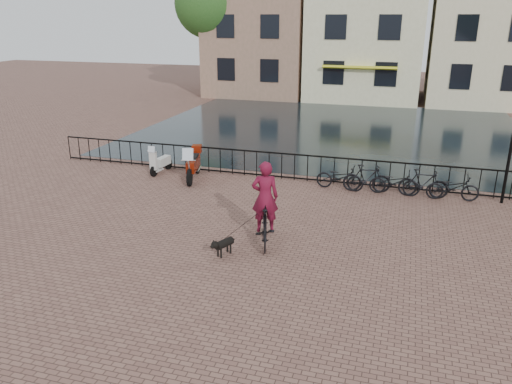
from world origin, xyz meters
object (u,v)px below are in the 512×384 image
(motorcycle, at_px, (193,161))
(scooter, at_px, (161,157))
(dog, at_px, (224,246))
(cyclist, at_px, (265,208))

(motorcycle, distance_m, scooter, 1.63)
(dog, xyz_separation_m, scooter, (-4.94, 6.09, 0.36))
(dog, height_order, motorcycle, motorcycle)
(cyclist, height_order, motorcycle, cyclist)
(motorcycle, relative_size, scooter, 1.54)
(cyclist, relative_size, scooter, 1.99)
(motorcycle, bearing_deg, cyclist, -61.30)
(dog, height_order, scooter, scooter)
(scooter, bearing_deg, cyclist, -36.22)
(dog, distance_m, scooter, 7.85)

